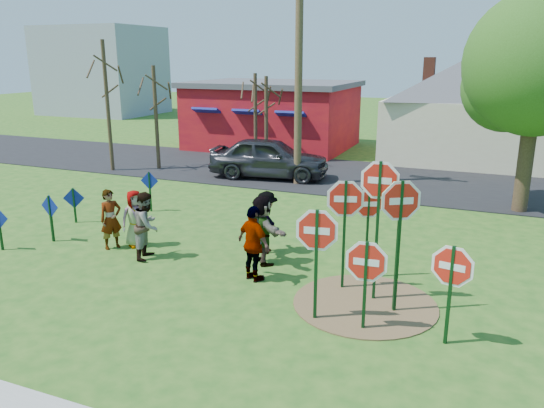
{
  "coord_description": "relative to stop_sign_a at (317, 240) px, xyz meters",
  "views": [
    {
      "loc": [
        6.7,
        -11.76,
        5.34
      ],
      "look_at": [
        1.43,
        1.0,
        1.48
      ],
      "focal_mm": 35.0,
      "sensor_mm": 36.0,
      "label": 1
    }
  ],
  "objects": [
    {
      "name": "ground",
      "position": [
        -3.67,
        2.06,
        -1.75
      ],
      "size": [
        120.0,
        120.0,
        0.0
      ],
      "primitive_type": "plane",
      "color": "#225418",
      "rests_on": "ground"
    },
    {
      "name": "road",
      "position": [
        -3.67,
        13.56,
        -1.73
      ],
      "size": [
        120.0,
        7.5,
        0.04
      ],
      "primitive_type": "cube",
      "color": "black",
      "rests_on": "ground"
    },
    {
      "name": "dirt_patch",
      "position": [
        0.83,
        1.06,
        -1.73
      ],
      "size": [
        3.2,
        3.2,
        0.03
      ],
      "primitive_type": "cylinder",
      "color": "brown",
      "rests_on": "ground"
    },
    {
      "name": "red_building",
      "position": [
        -9.17,
        20.05,
        0.22
      ],
      "size": [
        9.4,
        7.69,
        3.9
      ],
      "color": "maroon",
      "rests_on": "ground"
    },
    {
      "name": "cream_house",
      "position": [
        1.83,
        20.06,
        1.17
      ],
      "size": [
        9.4,
        9.4,
        6.5
      ],
      "color": "beige",
      "rests_on": "ground"
    },
    {
      "name": "distant_building",
      "position": [
        -31.67,
        32.06,
        2.25
      ],
      "size": [
        10.0,
        8.0,
        8.0
      ],
      "primitive_type": "cube",
      "color": "#8C939E",
      "rests_on": "ground"
    },
    {
      "name": "stop_sign_a",
      "position": [
        0.0,
        0.0,
        0.0
      ],
      "size": [
        1.18,
        0.22,
        2.55
      ],
      "rotation": [
        0.0,
        0.0,
        0.17
      ],
      "color": "#0D3315",
      "rests_on": "ground"
    },
    {
      "name": "stop_sign_b",
      "position": [
        0.49,
        2.56,
        -0.03
      ],
      "size": [
        0.88,
        0.41,
        2.39
      ],
      "rotation": [
        0.0,
        0.0,
        0.43
      ],
      "color": "#0D3315",
      "rests_on": "ground"
    },
    {
      "name": "stop_sign_c",
      "position": [
        0.95,
        1.4,
        0.62
      ],
      "size": [
        1.14,
        0.1,
        3.35
      ],
      "rotation": [
        0.0,
        0.0,
        0.07
      ],
      "color": "#0D3315",
      "rests_on": "ground"
    },
    {
      "name": "stop_sign_d",
      "position": [
        1.48,
        0.98,
        0.47
      ],
      "size": [
        1.01,
        0.62,
        3.07
      ],
      "rotation": [
        0.0,
        0.0,
        0.54
      ],
      "color": "#0D3315",
      "rests_on": "ground"
    },
    {
      "name": "stop_sign_e",
      "position": [
        1.04,
        -0.04,
        -0.42
      ],
      "size": [
        1.15,
        0.11,
        2.03
      ],
      "rotation": [
        0.0,
        0.0,
        0.08
      ],
      "color": "#0D3315",
      "rests_on": "ground"
    },
    {
      "name": "stop_sign_f",
      "position": [
        2.63,
        0.01,
        -0.28
      ],
      "size": [
        1.07,
        0.24,
        2.13
      ],
      "rotation": [
        0.0,
        0.0,
        -0.21
      ],
      "color": "#0D3315",
      "rests_on": "ground"
    },
    {
      "name": "stop_sign_g",
      "position": [
        0.13,
        1.72,
        0.19
      ],
      "size": [
        1.13,
        0.37,
        2.79
      ],
      "rotation": [
        0.0,
        0.0,
        0.3
      ],
      "color": "#0D3315",
      "rests_on": "ground"
    },
    {
      "name": "blue_diamond_b",
      "position": [
        -8.74,
        1.65,
        -0.86
      ],
      "size": [
        0.69,
        0.09,
        1.43
      ],
      "rotation": [
        0.0,
        0.0,
        -0.1
      ],
      "color": "#0D3315",
      "rests_on": "ground"
    },
    {
      "name": "blue_diamond_c",
      "position": [
        -9.43,
        3.36,
        -1.03
      ],
      "size": [
        0.64,
        0.31,
        1.19
      ],
      "rotation": [
        0.0,
        0.0,
        0.44
      ],
      "color": "#0D3315",
      "rests_on": "ground"
    },
    {
      "name": "blue_diamond_d",
      "position": [
        -7.9,
        5.45,
        -0.85
      ],
      "size": [
        0.65,
        0.14,
        1.44
      ],
      "rotation": [
        0.0,
        0.0,
        0.18
      ],
      "color": "#0D3315",
      "rests_on": "ground"
    },
    {
      "name": "person_a",
      "position": [
        -6.18,
        2.27,
        -0.92
      ],
      "size": [
        0.91,
        0.97,
        1.67
      ],
      "primitive_type": "imported",
      "rotation": [
        0.0,
        0.0,
        0.94
      ],
      "color": "#364A7F",
      "rests_on": "ground"
    },
    {
      "name": "person_b",
      "position": [
        -6.71,
        1.86,
        -0.88
      ],
      "size": [
        0.67,
        0.75,
        1.73
      ],
      "primitive_type": "imported",
      "rotation": [
        0.0,
        0.0,
        1.06
      ],
      "color": "#297070",
      "rests_on": "ground"
    },
    {
      "name": "person_c",
      "position": [
        -5.32,
        1.64,
        -0.82
      ],
      "size": [
        0.89,
        1.04,
        1.85
      ],
      "primitive_type": "imported",
      "rotation": [
        0.0,
        0.0,
        1.8
      ],
      "color": "brown",
      "rests_on": "ground"
    },
    {
      "name": "person_d",
      "position": [
        -2.48,
        3.23,
        -0.87
      ],
      "size": [
        0.75,
        1.19,
        1.76
      ],
      "primitive_type": "imported",
      "rotation": [
        0.0,
        0.0,
        1.66
      ],
      "color": "#2C2C31",
      "rests_on": "ground"
    },
    {
      "name": "person_e",
      "position": [
        -2.01,
        1.33,
        -0.8
      ],
      "size": [
        1.2,
        0.92,
        1.9
      ],
      "primitive_type": "imported",
      "rotation": [
        0.0,
        0.0,
        2.67
      ],
      "color": "#3D254F",
      "rests_on": "ground"
    },
    {
      "name": "person_f",
      "position": [
        -2.26,
        2.44,
        -0.82
      ],
      "size": [
        1.7,
        1.52,
        1.87
      ],
      "primitive_type": "imported",
      "rotation": [
        0.0,
        0.0,
        2.46
      ],
      "color": "#1A4D29",
      "rests_on": "ground"
    },
    {
      "name": "suv",
      "position": [
        -6.05,
        11.97,
        -0.8
      ],
      "size": [
        5.57,
        2.88,
        1.81
      ],
      "primitive_type": "imported",
      "rotation": [
        0.0,
        0.0,
        1.71
      ],
      "color": "#2B2C31",
      "rests_on": "road"
    },
    {
      "name": "utility_pole",
      "position": [
        -4.47,
        11.33,
        3.62
      ],
      "size": [
        2.49,
        0.52,
        10.21
      ],
      "rotation": [
        0.0,
        0.0,
        -0.15
      ],
      "color": "#4C3823",
      "rests_on": "ground"
    },
    {
      "name": "leafy_tree",
      "position": [
        4.38,
        10.42,
        3.1
      ],
      "size": [
        5.3,
        4.84,
        7.54
      ],
      "color": "#382819",
      "rests_on": "ground"
    },
    {
      "name": "bare_tree_west",
      "position": [
        -11.83,
        11.76,
        1.44
      ],
      "size": [
        1.8,
        1.8,
        4.93
      ],
      "color": "#382819",
      "rests_on": "ground"
    },
    {
      "name": "bare_tree_east",
      "position": [
        -7.14,
        14.2,
        1.12
      ],
      "size": [
        1.8,
        1.8,
        4.43
      ],
      "color": "#382819",
      "rests_on": "ground"
    },
    {
      "name": "bare_tree_mid",
      "position": [
        -13.66,
        10.56,
        2.19
      ],
      "size": [
        1.8,
        1.8,
        6.08
      ],
      "color": "#382819",
      "rests_on": "ground"
    },
    {
      "name": "bare_tree_extra",
      "position": [
        -8.05,
        14.96,
        1.18
      ],
      "size": [
        1.8,
        1.8,
        4.53
      ],
      "color": "#382819",
      "rests_on": "ground"
    }
  ]
}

